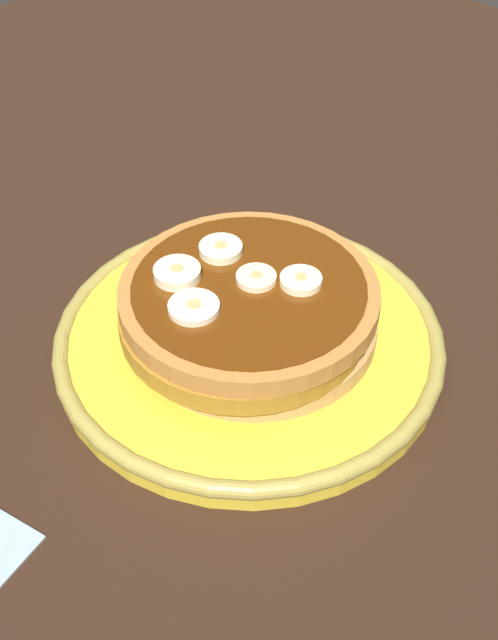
# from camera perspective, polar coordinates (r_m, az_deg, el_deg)

# --- Properties ---
(ground_plane) EXTENTS (1.40, 1.40, 0.03)m
(ground_plane) POSITION_cam_1_polar(r_m,az_deg,el_deg) (0.59, 0.00, -3.26)
(ground_plane) COLOR black
(plate) EXTENTS (0.28, 0.28, 0.02)m
(plate) POSITION_cam_1_polar(r_m,az_deg,el_deg) (0.57, 0.00, -1.42)
(plate) COLOR yellow
(plate) RESTS_ON ground_plane
(pancake_stack) EXTENTS (0.18, 0.18, 0.04)m
(pancake_stack) POSITION_cam_1_polar(r_m,az_deg,el_deg) (0.55, -0.18, 0.77)
(pancake_stack) COLOR tan
(pancake_stack) RESTS_ON plate
(banana_slice_0) EXTENTS (0.03, 0.03, 0.01)m
(banana_slice_0) POSITION_cam_1_polar(r_m,az_deg,el_deg) (0.54, 0.30, 3.13)
(banana_slice_0) COLOR #FEECB4
(banana_slice_0) RESTS_ON pancake_stack
(banana_slice_1) EXTENTS (0.03, 0.03, 0.01)m
(banana_slice_1) POSITION_cam_1_polar(r_m,az_deg,el_deg) (0.56, -2.04, 5.06)
(banana_slice_1) COLOR #EEF3BE
(banana_slice_1) RESTS_ON pancake_stack
(banana_slice_2) EXTENTS (0.03, 0.03, 0.01)m
(banana_slice_2) POSITION_cam_1_polar(r_m,az_deg,el_deg) (0.52, -3.98, 0.86)
(banana_slice_2) COLOR #FBEBC5
(banana_slice_2) RESTS_ON pancake_stack
(banana_slice_3) EXTENTS (0.03, 0.03, 0.01)m
(banana_slice_3) POSITION_cam_1_polar(r_m,az_deg,el_deg) (0.54, -5.17, 3.33)
(banana_slice_3) COLOR #FDF0C6
(banana_slice_3) RESTS_ON pancake_stack
(banana_slice_4) EXTENTS (0.03, 0.03, 0.01)m
(banana_slice_4) POSITION_cam_1_polar(r_m,az_deg,el_deg) (0.54, 3.74, 2.80)
(banana_slice_4) COLOR #FEF3BD
(banana_slice_4) RESTS_ON pancake_stack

